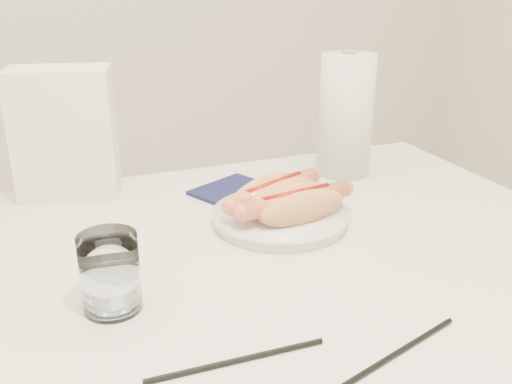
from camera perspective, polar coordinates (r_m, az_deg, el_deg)
name	(u,v)px	position (r m, az deg, el deg)	size (l,w,h in m)	color
table	(216,300)	(0.85, -3.99, -10.59)	(1.20, 0.80, 0.75)	silver
plate	(280,219)	(0.93, 2.40, -2.66)	(0.21, 0.21, 0.02)	white
hotdog_left	(274,195)	(0.94, 1.83, -0.26)	(0.19, 0.13, 0.05)	tan
hotdog_right	(296,205)	(0.90, 4.00, -1.27)	(0.19, 0.10, 0.05)	#DD9056
water_glass	(110,273)	(0.72, -14.23, -7.76)	(0.07, 0.07, 0.10)	white
chopstick_near	(237,360)	(0.63, -1.90, -16.31)	(0.01, 0.01, 0.20)	black
chopstick_far	(397,353)	(0.66, 13.77, -15.20)	(0.01, 0.01, 0.20)	black
napkin_box	(65,133)	(1.07, -18.38, 5.55)	(0.17, 0.10, 0.23)	silver
navy_napkin	(238,192)	(1.05, -1.83, -0.02)	(0.13, 0.13, 0.01)	#13153D
paper_towel_roll	(346,115)	(1.14, 8.89, 7.52)	(0.10, 0.10, 0.24)	silver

